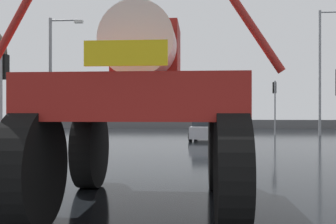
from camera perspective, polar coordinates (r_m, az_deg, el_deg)
ground_plane at (r=19.76m, az=3.57°, el=-5.08°), size 120.00×120.00×0.00m
oversize_sprayer at (r=7.45m, az=-3.43°, el=0.58°), size 4.42×5.04×4.35m
sedan_ahead at (r=24.39m, az=5.65°, el=-2.42°), size 2.22×4.26×1.52m
traffic_signal_near_left at (r=14.31m, az=-22.84°, el=4.07°), size 0.24×0.54×3.80m
traffic_signal_far_left at (r=30.79m, az=15.22°, el=2.34°), size 0.24×0.55×4.10m
streetlight_far_left at (r=24.37m, az=-16.33°, el=5.61°), size 2.06×0.24×7.33m
streetlight_far_right at (r=31.15m, az=21.40°, el=6.13°), size 1.80×0.24×9.23m
roadside_barrier at (r=41.73m, az=4.04°, el=-1.74°), size 30.91×0.24×0.90m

